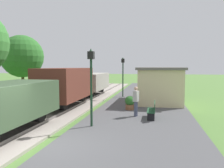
# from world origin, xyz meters

# --- Properties ---
(ground_plane) EXTENTS (160.00, 160.00, 0.00)m
(ground_plane) POSITION_xyz_m (0.00, 0.00, 0.00)
(ground_plane) COLOR #517A38
(platform_slab) EXTENTS (6.00, 60.00, 0.25)m
(platform_slab) POSITION_xyz_m (3.20, 0.00, 0.12)
(platform_slab) COLOR #4C4C4F
(platform_slab) RESTS_ON ground
(rail_near) EXTENTS (0.07, 60.00, 0.14)m
(rail_near) POSITION_xyz_m (-1.68, 0.00, 0.19)
(rail_near) COLOR slate
(rail_near) RESTS_ON track_ballast
(freight_train) EXTENTS (2.50, 19.40, 2.72)m
(freight_train) POSITION_xyz_m (-2.40, 7.81, 1.51)
(freight_train) COLOR #384C33
(freight_train) RESTS_ON rail_near
(station_hut) EXTENTS (3.50, 5.80, 2.78)m
(station_hut) POSITION_xyz_m (4.40, 10.98, 1.65)
(station_hut) COLOR beige
(station_hut) RESTS_ON platform_slab
(bench_near_hut) EXTENTS (0.42, 1.50, 0.91)m
(bench_near_hut) POSITION_xyz_m (3.90, 4.96, 0.72)
(bench_near_hut) COLOR #1E4C2D
(bench_near_hut) RESTS_ON platform_slab
(person_waiting) EXTENTS (0.34, 0.43, 1.71)m
(person_waiting) POSITION_xyz_m (2.96, 5.28, 1.18)
(person_waiting) COLOR #474C66
(person_waiting) RESTS_ON platform_slab
(potted_planter) EXTENTS (0.64, 0.64, 0.92)m
(potted_planter) POSITION_xyz_m (2.39, 7.12, 0.72)
(potted_planter) COLOR brown
(potted_planter) RESTS_ON platform_slab
(lamp_post_near) EXTENTS (0.28, 0.28, 3.70)m
(lamp_post_near) POSITION_xyz_m (1.05, 2.78, 2.80)
(lamp_post_near) COLOR #193823
(lamp_post_near) RESTS_ON platform_slab
(lamp_post_far) EXTENTS (0.28, 0.28, 3.70)m
(lamp_post_far) POSITION_xyz_m (1.05, 13.07, 2.80)
(lamp_post_far) COLOR #193823
(lamp_post_far) RESTS_ON platform_slab
(tree_trackside_far) EXTENTS (4.22, 4.22, 6.21)m
(tree_trackside_far) POSITION_xyz_m (-9.11, 12.74, 4.10)
(tree_trackside_far) COLOR #4C3823
(tree_trackside_far) RESTS_ON ground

